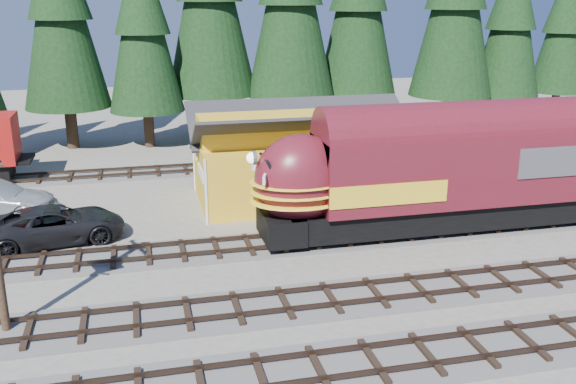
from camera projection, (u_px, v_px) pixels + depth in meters
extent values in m
plane|color=#6B665B|center=(372.00, 273.00, 26.66)|extent=(120.00, 120.00, 0.00)
cube|color=#4C4947|center=(530.00, 222.00, 32.58)|extent=(68.00, 3.20, 0.08)
cube|color=#38281E|center=(538.00, 222.00, 31.85)|extent=(68.00, 0.08, 0.16)
cube|color=#38281E|center=(522.00, 213.00, 33.19)|extent=(68.00, 0.08, 0.16)
cube|color=#4C4947|center=(126.00, 174.00, 41.14)|extent=(32.00, 3.20, 0.08)
cube|color=#38281E|center=(126.00, 174.00, 40.41)|extent=(32.00, 0.08, 0.16)
cube|color=#38281E|center=(126.00, 168.00, 41.75)|extent=(32.00, 0.08, 0.16)
cube|color=gold|center=(307.00, 169.00, 35.91)|extent=(12.00, 6.00, 3.40)
cube|color=yellow|center=(307.00, 127.00, 35.19)|extent=(11.88, 3.30, 1.44)
cube|color=white|center=(200.00, 172.00, 33.49)|extent=(0.06, 2.40, 0.60)
cone|color=black|center=(60.00, 8.00, 45.37)|extent=(6.19, 6.19, 14.09)
cone|color=black|center=(142.00, 24.00, 46.11)|extent=(5.51, 5.51, 12.54)
cone|color=black|center=(359.00, 0.00, 51.14)|extent=(6.48, 6.48, 14.76)
cone|color=black|center=(511.00, 20.00, 51.69)|extent=(5.53, 5.53, 12.59)
cone|color=black|center=(565.00, 25.00, 56.82)|extent=(5.16, 5.16, 11.74)
cube|color=black|center=(443.00, 212.00, 31.24)|extent=(15.82, 2.83, 1.22)
cube|color=#5B141F|center=(463.00, 166.00, 30.76)|extent=(14.44, 3.33, 3.33)
ellipsoid|color=#5B141F|center=(300.00, 179.00, 28.99)|extent=(4.22, 3.26, 4.11)
cube|color=#38383A|center=(540.00, 153.00, 31.56)|extent=(4.44, 3.39, 1.44)
sphere|color=white|center=(252.00, 158.00, 28.17)|extent=(0.49, 0.49, 0.49)
imported|color=black|center=(55.00, 225.00, 29.71)|extent=(6.71, 4.09, 1.74)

